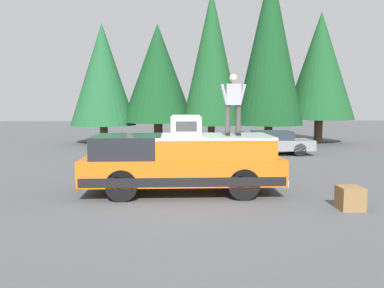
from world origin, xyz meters
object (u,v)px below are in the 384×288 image
(compressor_unit, at_px, (186,125))
(wooden_crate, at_px, (350,198))
(pickup_truck, at_px, (182,163))
(parked_car_grey, at_px, (270,143))
(person_on_truck_bed, at_px, (233,103))

(compressor_unit, distance_m, wooden_crate, 4.68)
(pickup_truck, height_order, parked_car_grey, pickup_truck)
(person_on_truck_bed, xyz_separation_m, wooden_crate, (-1.85, -2.57, -2.27))
(parked_car_grey, bearing_deg, wooden_crate, 176.97)
(person_on_truck_bed, height_order, parked_car_grey, person_on_truck_bed)
(compressor_unit, bearing_deg, pickup_truck, 125.16)
(pickup_truck, xyz_separation_m, parked_car_grey, (8.39, -4.52, -0.29))
(pickup_truck, distance_m, wooden_crate, 4.47)
(compressor_unit, height_order, parked_car_grey, compressor_unit)
(compressor_unit, bearing_deg, parked_car_grey, -27.99)
(compressor_unit, height_order, wooden_crate, compressor_unit)
(compressor_unit, relative_size, parked_car_grey, 0.20)
(wooden_crate, bearing_deg, person_on_truck_bed, 54.37)
(compressor_unit, relative_size, wooden_crate, 1.50)
(pickup_truck, height_order, person_on_truck_bed, person_on_truck_bed)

